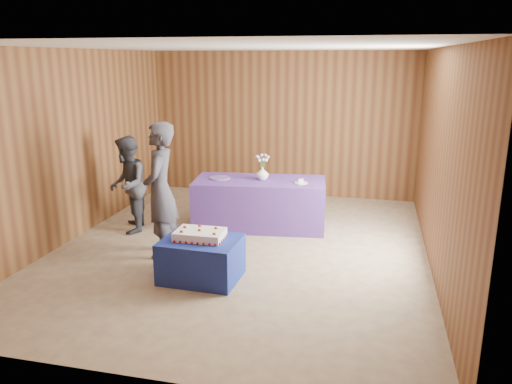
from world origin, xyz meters
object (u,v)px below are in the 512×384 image
(cake_table, at_px, (201,259))
(guest_left, at_px, (160,190))
(serving_table, at_px, (260,203))
(vase, at_px, (262,173))
(sheet_cake, at_px, (200,235))
(guest_right, at_px, (128,185))

(cake_table, bearing_deg, guest_left, 143.89)
(serving_table, xyz_separation_m, guest_left, (-1.00, -1.44, 0.52))
(serving_table, distance_m, vase, 0.48)
(cake_table, xyz_separation_m, sheet_cake, (-0.01, 0.02, 0.30))
(sheet_cake, xyz_separation_m, guest_left, (-0.74, 0.58, 0.34))
(cake_table, distance_m, sheet_cake, 0.30)
(sheet_cake, distance_m, vase, 2.10)
(serving_table, distance_m, guest_left, 1.83)
(sheet_cake, relative_size, guest_right, 0.41)
(cake_table, distance_m, guest_left, 1.16)
(vase, xyz_separation_m, guest_left, (-1.04, -1.47, 0.04))
(vase, height_order, guest_right, guest_right)
(cake_table, relative_size, serving_table, 0.45)
(vase, bearing_deg, guest_left, -125.25)
(cake_table, xyz_separation_m, vase, (0.28, 2.07, 0.60))
(sheet_cake, bearing_deg, serving_table, 81.97)
(guest_right, bearing_deg, sheet_cake, 29.11)
(serving_table, xyz_separation_m, vase, (0.03, 0.03, 0.47))
(vase, bearing_deg, cake_table, -97.71)
(sheet_cake, xyz_separation_m, vase, (0.30, 2.06, 0.30))
(guest_right, bearing_deg, vase, 89.34)
(cake_table, relative_size, guest_left, 0.50)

